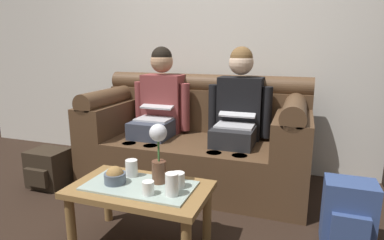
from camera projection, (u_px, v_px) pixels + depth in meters
The scene contains 13 objects.
back_wall_patterned at pixel (214, 23), 3.15m from camera, with size 6.00×0.12×2.90m, color silver.
couch at pixel (196, 141), 2.90m from camera, with size 1.95×0.88×0.96m.
person_left at pixel (159, 108), 2.96m from camera, with size 0.56×0.67×1.22m.
person_right at pixel (238, 114), 2.72m from camera, with size 0.56×0.67×1.22m.
coffee_table at pixel (140, 195), 1.92m from camera, with size 0.84×0.48×0.41m.
flower_vase at pixel (159, 151), 1.90m from camera, with size 0.11×0.11×0.37m.
snack_bowl at pixel (115, 176), 1.92m from camera, with size 0.13×0.13×0.11m.
cup_near_left at pixel (148, 188), 1.77m from camera, with size 0.07×0.07×0.08m, color white.
cup_near_right at pixel (178, 180), 1.86m from camera, with size 0.08×0.08×0.09m, color white.
cup_far_center at pixel (172, 184), 1.76m from camera, with size 0.07×0.07×0.13m, color white.
cup_far_left at pixel (132, 168), 2.03m from camera, with size 0.08×0.08×0.11m, color white.
backpack_left at pixel (49, 168), 2.82m from camera, with size 0.32×0.31×0.33m.
backpack_right at pixel (348, 215), 1.95m from camera, with size 0.30×0.26×0.43m.
Camera 1 is at (0.88, -1.48, 1.21)m, focal length 29.74 mm.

